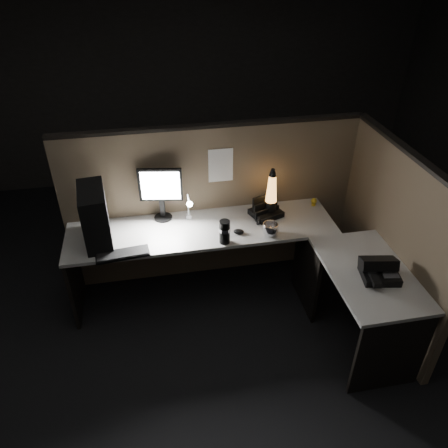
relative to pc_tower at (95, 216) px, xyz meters
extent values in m
plane|color=black|center=(1.01, -0.59, -0.96)|extent=(6.00, 6.00, 0.00)
plane|color=#282623|center=(1.01, 2.41, 0.39)|extent=(6.00, 0.00, 6.00)
cube|color=brown|center=(1.01, 0.34, -0.21)|extent=(2.66, 0.06, 1.50)
cube|color=brown|center=(2.34, -0.49, -0.21)|extent=(0.06, 1.66, 1.50)
cube|color=#ADABA4|center=(0.86, 0.01, -0.25)|extent=(2.30, 0.60, 0.03)
cube|color=#ADABA4|center=(2.01, -0.79, -0.25)|extent=(0.60, 1.00, 0.03)
cube|color=black|center=(-0.27, 0.01, -0.61)|extent=(0.03, 0.55, 0.70)
cube|color=black|center=(2.01, -1.27, -0.61)|extent=(0.55, 0.03, 0.70)
cube|color=black|center=(1.73, -0.29, -0.61)|extent=(0.03, 0.55, 0.70)
cube|color=black|center=(0.00, 0.00, 0.00)|extent=(0.25, 0.47, 0.47)
cylinder|color=black|center=(0.54, 0.23, -0.23)|extent=(0.16, 0.16, 0.01)
cube|color=black|center=(0.54, 0.25, -0.13)|extent=(0.05, 0.04, 0.18)
cube|color=black|center=(0.54, 0.25, 0.09)|extent=(0.37, 0.09, 0.30)
cube|color=white|center=(0.54, 0.23, 0.09)|extent=(0.32, 0.06, 0.26)
cube|color=black|center=(0.19, -0.25, -0.22)|extent=(0.43, 0.18, 0.02)
ellipsoid|color=black|center=(1.15, -0.12, -0.22)|extent=(0.11, 0.09, 0.04)
cube|color=silver|center=(0.76, 0.19, -0.22)|extent=(0.05, 0.06, 0.03)
cylinder|color=silver|center=(0.76, 0.19, -0.10)|extent=(0.01, 0.01, 0.21)
cylinder|color=silver|center=(0.76, 0.12, 0.01)|extent=(0.01, 0.14, 0.01)
sphere|color=white|center=(0.76, 0.04, 0.00)|extent=(0.05, 0.05, 0.05)
cube|color=black|center=(1.45, 0.11, -0.21)|extent=(0.31, 0.29, 0.05)
cube|color=black|center=(1.45, 0.07, -0.17)|extent=(0.24, 0.10, 0.09)
cube|color=black|center=(1.45, 0.18, -0.13)|extent=(0.24, 0.10, 0.17)
cone|color=black|center=(1.49, 0.11, -0.16)|extent=(0.12, 0.12, 0.14)
cone|color=#F89C41|center=(1.49, 0.11, 0.03)|extent=(0.10, 0.10, 0.24)
sphere|color=#976716|center=(1.49, 0.11, -0.05)|extent=(0.05, 0.05, 0.05)
sphere|color=#976716|center=(1.49, 0.11, 0.04)|extent=(0.04, 0.04, 0.04)
cone|color=black|center=(1.49, 0.11, 0.19)|extent=(0.06, 0.06, 0.07)
cylinder|color=black|center=(1.01, -0.22, -0.13)|extent=(0.09, 0.09, 0.21)
imported|color=silver|center=(1.40, -0.19, -0.18)|extent=(0.16, 0.16, 0.11)
sphere|color=gold|center=(1.93, 0.19, -0.19)|extent=(0.05, 0.05, 0.05)
cube|color=white|center=(1.08, 0.31, 0.20)|extent=(0.22, 0.00, 0.31)
cube|color=black|center=(2.04, -0.87, -0.21)|extent=(0.30, 0.27, 0.06)
cube|color=black|center=(2.04, -0.82, -0.14)|extent=(0.28, 0.20, 0.12)
cube|color=black|center=(1.96, -0.92, -0.17)|extent=(0.09, 0.20, 0.04)
cube|color=#3F3F42|center=(2.10, -0.90, -0.17)|extent=(0.13, 0.13, 0.00)
camera|label=1|loc=(0.47, -3.05, 1.89)|focal=35.00mm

